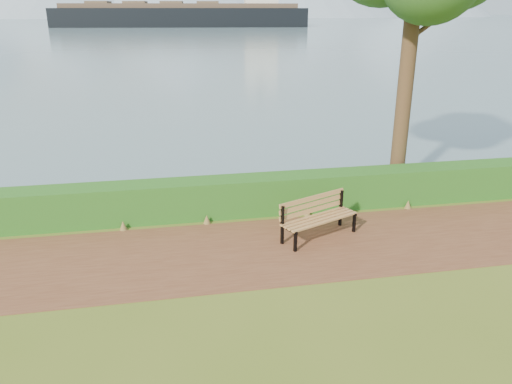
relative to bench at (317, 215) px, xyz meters
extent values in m
plane|color=#4F621C|center=(-1.44, -0.78, -0.58)|extent=(140.00, 140.00, 0.00)
cube|color=#552E1D|center=(-1.44, -0.48, -0.57)|extent=(40.00, 3.40, 0.01)
cube|color=#1C4F16|center=(-1.44, 1.82, -0.08)|extent=(32.00, 0.85, 1.00)
cube|color=#486173|center=(-1.44, 259.22, -0.57)|extent=(700.00, 510.00, 0.00)
cube|color=black|center=(-0.71, -0.70, -0.33)|extent=(0.08, 0.08, 0.50)
cube|color=black|center=(-0.91, -0.25, -0.10)|extent=(0.08, 0.08, 0.96)
cube|color=black|center=(-0.81, -0.48, -0.11)|extent=(0.29, 0.55, 0.06)
cube|color=black|center=(1.00, 0.06, -0.33)|extent=(0.08, 0.08, 0.50)
cube|color=black|center=(0.80, 0.51, -0.10)|extent=(0.08, 0.08, 0.96)
cube|color=black|center=(0.90, 0.29, -0.11)|extent=(0.29, 0.55, 0.06)
cube|color=#915E38|center=(0.13, -0.29, -0.08)|extent=(1.87, 0.91, 0.04)
cube|color=#915E38|center=(0.07, -0.16, -0.08)|extent=(1.87, 0.91, 0.04)
cube|color=#915E38|center=(0.01, -0.03, -0.08)|extent=(1.87, 0.91, 0.04)
cube|color=#915E38|center=(-0.04, 0.10, -0.08)|extent=(1.87, 0.91, 0.04)
cube|color=#915E38|center=(-0.07, 0.16, 0.06)|extent=(1.85, 0.86, 0.11)
cube|color=#915E38|center=(-0.07, 0.16, 0.21)|extent=(1.85, 0.86, 0.11)
cube|color=#915E38|center=(-0.07, 0.16, 0.37)|extent=(1.85, 0.86, 0.11)
cylinder|color=#372116|center=(3.33, 2.65, 3.35)|extent=(0.44, 0.44, 7.86)
cylinder|color=#372116|center=(3.82, 2.65, 4.23)|extent=(1.15, 0.13, 0.86)
cylinder|color=#372116|center=(2.89, 2.76, 4.77)|extent=(0.89, 0.41, 0.79)
cube|color=black|center=(4.54, 158.32, 1.12)|extent=(80.14, 21.56, 7.92)
cube|color=#48372B|center=(4.54, 158.32, 5.77)|extent=(73.70, 19.59, 1.36)
cube|color=brown|center=(-20.64, 161.26, 6.67)|extent=(7.61, 8.21, 0.91)
cube|color=brown|center=(-9.40, 159.95, 6.67)|extent=(7.61, 8.21, 0.91)
cube|color=brown|center=(1.84, 158.63, 6.67)|extent=(7.61, 8.21, 0.91)
cube|color=brown|center=(13.09, 157.32, 6.67)|extent=(7.61, 8.21, 0.91)
camera|label=1|loc=(-3.51, -10.59, 4.63)|focal=35.00mm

